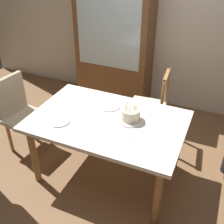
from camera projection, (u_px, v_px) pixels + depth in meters
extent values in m
plane|color=brown|center=(108.00, 173.00, 3.13)|extent=(6.40, 6.40, 0.00)
cube|color=silver|center=(162.00, 19.00, 3.84)|extent=(6.40, 0.10, 2.60)
cube|color=white|center=(107.00, 121.00, 2.74)|extent=(1.54, 1.01, 0.04)
cylinder|color=#9E7042|center=(34.00, 155.00, 2.86)|extent=(0.07, 0.07, 0.70)
cylinder|color=#9E7042|center=(158.00, 197.00, 2.40)|extent=(0.07, 0.07, 0.70)
cylinder|color=#9E7042|center=(73.00, 116.00, 3.47)|extent=(0.07, 0.07, 0.70)
cylinder|color=#9E7042|center=(178.00, 143.00, 3.02)|extent=(0.07, 0.07, 0.70)
cylinder|color=silver|center=(131.00, 119.00, 2.71)|extent=(0.28, 0.28, 0.01)
cylinder|color=beige|center=(131.00, 114.00, 2.68)|extent=(0.18, 0.18, 0.11)
cylinder|color=#4C7FE5|center=(136.00, 108.00, 2.61)|extent=(0.01, 0.01, 0.05)
sphere|color=#FFC64C|center=(136.00, 105.00, 2.60)|extent=(0.01, 0.01, 0.01)
cylinder|color=yellow|center=(136.00, 107.00, 2.64)|extent=(0.01, 0.01, 0.05)
sphere|color=#FFC64C|center=(136.00, 104.00, 2.62)|extent=(0.01, 0.01, 0.01)
cylinder|color=yellow|center=(134.00, 105.00, 2.67)|extent=(0.01, 0.01, 0.05)
sphere|color=#FFC64C|center=(134.00, 102.00, 2.65)|extent=(0.01, 0.01, 0.01)
cylinder|color=#66CC72|center=(130.00, 104.00, 2.68)|extent=(0.01, 0.01, 0.05)
sphere|color=#FFC64C|center=(130.00, 101.00, 2.66)|extent=(0.01, 0.01, 0.01)
cylinder|color=#F2994C|center=(127.00, 105.00, 2.66)|extent=(0.01, 0.01, 0.05)
sphere|color=#FFC64C|center=(127.00, 102.00, 2.65)|extent=(0.01, 0.01, 0.01)
cylinder|color=#E54C4C|center=(126.00, 107.00, 2.64)|extent=(0.01, 0.01, 0.05)
sphere|color=#FFC64C|center=(126.00, 104.00, 2.62)|extent=(0.01, 0.01, 0.01)
cylinder|color=#66CC72|center=(127.00, 109.00, 2.61)|extent=(0.01, 0.01, 0.05)
sphere|color=#FFC64C|center=(127.00, 106.00, 2.59)|extent=(0.01, 0.01, 0.01)
cylinder|color=#D872CC|center=(130.00, 110.00, 2.59)|extent=(0.01, 0.01, 0.05)
sphere|color=#FFC64C|center=(130.00, 107.00, 2.57)|extent=(0.01, 0.01, 0.01)
cylinder|color=#66CC72|center=(134.00, 109.00, 2.60)|extent=(0.01, 0.01, 0.05)
sphere|color=#FFC64C|center=(134.00, 107.00, 2.58)|extent=(0.01, 0.01, 0.01)
cylinder|color=white|center=(59.00, 121.00, 2.69)|extent=(0.22, 0.22, 0.01)
cylinder|color=white|center=(110.00, 106.00, 2.92)|extent=(0.22, 0.22, 0.01)
cube|color=silver|center=(46.00, 117.00, 2.75)|extent=(0.18, 0.02, 0.01)
cube|color=silver|center=(96.00, 104.00, 2.97)|extent=(0.18, 0.02, 0.01)
cube|color=silver|center=(128.00, 139.00, 2.46)|extent=(0.18, 0.04, 0.01)
cube|color=beige|center=(147.00, 108.00, 3.46)|extent=(0.48, 0.48, 0.05)
cylinder|color=#9E7042|center=(136.00, 114.00, 3.77)|extent=(0.04, 0.04, 0.42)
cylinder|color=#9E7042|center=(130.00, 128.00, 3.50)|extent=(0.04, 0.04, 0.42)
cylinder|color=#9E7042|center=(161.00, 118.00, 3.68)|extent=(0.04, 0.04, 0.42)
cylinder|color=#9E7042|center=(156.00, 133.00, 3.41)|extent=(0.04, 0.04, 0.42)
cylinder|color=#9E7042|center=(167.00, 86.00, 3.41)|extent=(0.04, 0.04, 0.50)
cylinder|color=#9E7042|center=(162.00, 100.00, 3.13)|extent=(0.04, 0.04, 0.50)
cube|color=#9E7042|center=(167.00, 76.00, 3.15)|extent=(0.08, 0.40, 0.06)
cube|color=tan|center=(27.00, 119.00, 3.25)|extent=(0.49, 0.49, 0.05)
cylinder|color=#9E7042|center=(30.00, 147.00, 3.19)|extent=(0.04, 0.04, 0.42)
cylinder|color=#9E7042|center=(50.00, 131.00, 3.43)|extent=(0.04, 0.04, 0.42)
cylinder|color=#9E7042|center=(10.00, 138.00, 3.33)|extent=(0.04, 0.04, 0.42)
cylinder|color=#9E7042|center=(30.00, 124.00, 3.58)|extent=(0.04, 0.04, 0.42)
cube|color=tan|center=(11.00, 96.00, 3.20)|extent=(0.09, 0.40, 0.50)
cube|color=brown|center=(114.00, 44.00, 4.01)|extent=(1.10, 0.44, 1.90)
cube|color=silver|center=(108.00, 31.00, 3.70)|extent=(0.94, 0.01, 1.04)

